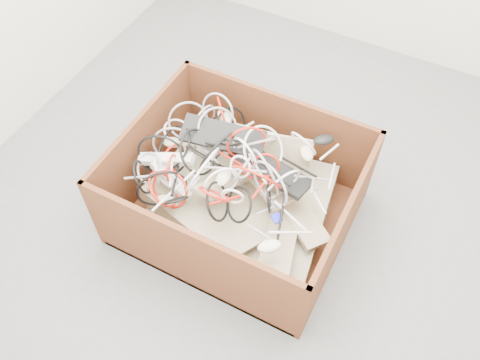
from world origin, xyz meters
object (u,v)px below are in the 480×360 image
at_px(power_strip_right, 171,180).
at_px(power_strip_left, 166,159).
at_px(cardboard_box, 236,201).
at_px(vga_plug, 277,218).

bearing_deg(power_strip_right, power_strip_left, 151.48).
distance_m(cardboard_box, power_strip_right, 0.36).
height_order(cardboard_box, vga_plug, cardboard_box).
bearing_deg(cardboard_box, power_strip_left, -165.63).
bearing_deg(vga_plug, power_strip_left, -149.66).
height_order(power_strip_left, power_strip_right, power_strip_left).
distance_m(cardboard_box, power_strip_left, 0.42).
relative_size(cardboard_box, power_strip_right, 4.38).
relative_size(power_strip_left, vga_plug, 6.32).
relative_size(power_strip_right, vga_plug, 5.55).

